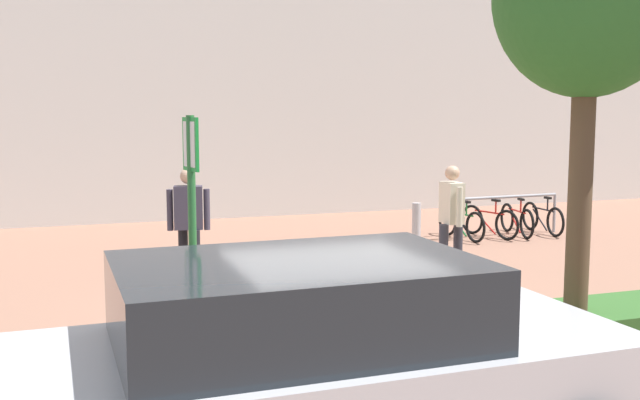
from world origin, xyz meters
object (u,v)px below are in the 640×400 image
(bike_rack_cluster, at_px, (503,219))
(person_shirt_blue, at_px, (451,214))
(bollard_steel, at_px, (416,228))
(car_silver_sedan, at_px, (319,370))
(bike_at_sign, at_px, (196,325))
(parking_sign_post, at_px, (192,204))
(person_suited_navy, at_px, (189,220))

(bike_rack_cluster, xyz_separation_m, person_shirt_blue, (-2.91, -3.07, 0.64))
(bollard_steel, relative_size, car_silver_sedan, 0.21)
(bike_at_sign, distance_m, bollard_steel, 6.50)
(parking_sign_post, xyz_separation_m, car_silver_sedan, (0.43, -2.55, -0.87))
(bollard_steel, relative_size, person_suited_navy, 0.52)
(person_suited_navy, xyz_separation_m, car_silver_sedan, (-0.07, -5.90, -0.23))
(bike_at_sign, xyz_separation_m, person_shirt_blue, (4.29, 2.40, 0.63))
(parking_sign_post, distance_m, car_silver_sedan, 2.73)
(person_suited_navy, relative_size, car_silver_sedan, 0.40)
(bike_at_sign, relative_size, person_shirt_blue, 0.98)
(bollard_steel, distance_m, car_silver_sedan, 8.43)
(parking_sign_post, relative_size, car_silver_sedan, 0.58)
(bike_at_sign, bearing_deg, car_silver_sedan, -82.07)
(bike_at_sign, bearing_deg, person_shirt_blue, 29.30)
(bollard_steel, bearing_deg, bike_at_sign, -136.71)
(person_suited_navy, bearing_deg, bike_at_sign, -98.19)
(parking_sign_post, relative_size, bike_at_sign, 1.48)
(parking_sign_post, bearing_deg, bike_rack_cluster, 38.13)
(bike_at_sign, relative_size, bike_rack_cluster, 0.63)
(person_shirt_blue, relative_size, person_suited_navy, 1.00)
(bike_at_sign, bearing_deg, bollard_steel, 43.29)
(bollard_steel, distance_m, person_suited_navy, 4.51)
(person_suited_navy, bearing_deg, person_shirt_blue, -10.95)
(bollard_steel, height_order, person_suited_navy, person_suited_navy)
(bike_at_sign, height_order, car_silver_sedan, car_silver_sedan)
(bollard_steel, bearing_deg, car_silver_sedan, -121.07)
(bike_at_sign, bearing_deg, person_suited_navy, 81.81)
(parking_sign_post, height_order, car_silver_sedan, parking_sign_post)
(bollard_steel, bearing_deg, bike_rack_cluster, 22.52)
(parking_sign_post, height_order, bike_at_sign, parking_sign_post)
(bike_rack_cluster, height_order, person_suited_navy, person_suited_navy)
(bike_at_sign, xyz_separation_m, bollard_steel, (4.73, 4.46, 0.10))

